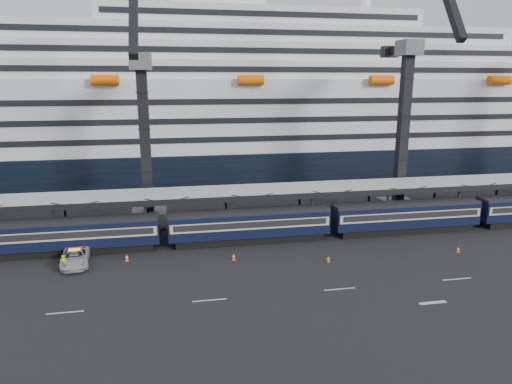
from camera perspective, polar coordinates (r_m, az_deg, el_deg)
ground at (r=47.78m, az=10.97°, el=-9.59°), size 260.00×260.00×0.00m
lane_markings at (r=47.14m, az=22.78°, el=-10.78°), size 111.00×4.27×0.02m
train at (r=54.64m, az=2.69°, el=-3.87°), size 133.05×3.00×4.05m
canopy at (r=58.73m, az=6.26°, el=0.40°), size 130.00×6.25×5.53m
cruise_ship at (r=88.29m, az=-0.34°, el=9.59°), size 214.09×28.84×34.00m
crane_dark_near at (r=59.75m, az=-13.75°, el=6.82°), size 4.50×17.75×35.08m
crane_dark_mid at (r=66.53m, az=18.14°, el=8.44°), size 4.50×18.24×39.64m
pickup_truck at (r=51.55m, az=-21.67°, el=-7.61°), size 3.29×6.05×1.61m
worker at (r=50.13m, az=-22.92°, el=-8.22°), size 0.69×0.49×1.80m
traffic_cone_b at (r=51.02m, az=-15.84°, el=-7.87°), size 0.39×0.39×0.78m
traffic_cone_c at (r=49.42m, az=-2.81°, el=-8.06°), size 0.38×0.38×0.77m
traffic_cone_d at (r=49.47m, az=9.01°, el=-8.25°), size 0.35×0.35×0.69m
traffic_cone_e at (r=56.23m, az=23.95°, el=-6.56°), size 0.36×0.36×0.72m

